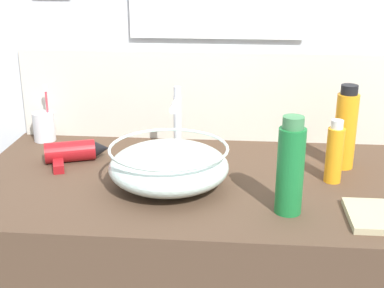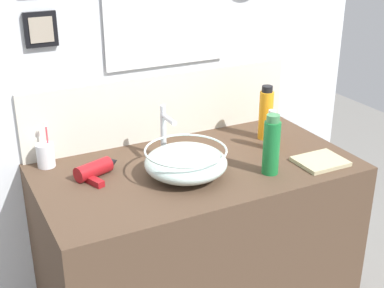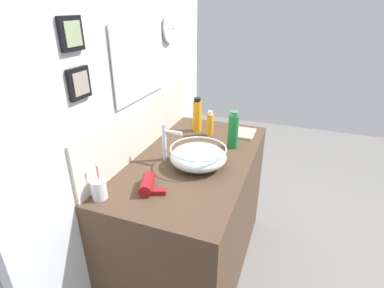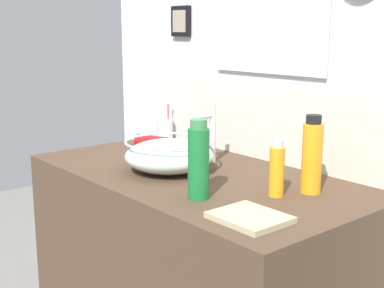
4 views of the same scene
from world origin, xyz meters
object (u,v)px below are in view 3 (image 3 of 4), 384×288
faucet (167,140)px  shampoo_bottle (210,124)px  hand_towel (243,133)px  soap_dispenser (197,115)px  lotion_bottle (233,131)px  glass_bowl_sink (198,156)px  toothbrush_cup (99,189)px  hair_drier (148,183)px

faucet → shampoo_bottle: bearing=-15.4°
shampoo_bottle → hand_towel: size_ratio=0.92×
soap_dispenser → shampoo_bottle: (-0.04, -0.11, -0.03)m
shampoo_bottle → soap_dispenser: bearing=67.6°
faucet → soap_dispenser: size_ratio=0.91×
soap_dispenser → lotion_bottle: bearing=-120.7°
faucet → hand_towel: faucet is taller
glass_bowl_sink → lotion_bottle: 0.33m
soap_dispenser → shampoo_bottle: 0.12m
toothbrush_cup → hand_towel: (0.99, -0.47, -0.04)m
shampoo_bottle → lotion_bottle: (-0.13, -0.19, 0.03)m
soap_dispenser → hand_towel: soap_dispenser is taller
faucet → hair_drier: bearing=-172.9°
lotion_bottle → toothbrush_cup: bearing=149.3°
glass_bowl_sink → lotion_bottle: lotion_bottle is taller
toothbrush_cup → soap_dispenser: size_ratio=0.75×
lotion_bottle → hair_drier: bearing=155.5°
glass_bowl_sink → shampoo_bottle: shampoo_bottle is taller
toothbrush_cup → soap_dispenser: bearing=-9.0°
faucet → shampoo_bottle: size_ratio=1.27×
toothbrush_cup → hand_towel: 1.09m
glass_bowl_sink → hand_towel: 0.55m
shampoo_bottle → hand_towel: bearing=-65.5°
hair_drier → shampoo_bottle: 0.74m
glass_bowl_sink → toothbrush_cup: toothbrush_cup is taller
soap_dispenser → glass_bowl_sink: bearing=-159.5°
faucet → shampoo_bottle: 0.45m
hand_towel → toothbrush_cup: bearing=154.6°
hair_drier → toothbrush_cup: toothbrush_cup is taller
faucet → lotion_bottle: (0.30, -0.31, -0.01)m
toothbrush_cup → glass_bowl_sink: bearing=-35.7°
hair_drier → shampoo_bottle: size_ratio=1.13×
soap_dispenser → shampoo_bottle: size_ratio=1.39×
hand_towel → glass_bowl_sink: bearing=165.1°
faucet → toothbrush_cup: faucet is taller
lotion_bottle → hand_towel: bearing=-4.8°
hand_towel → shampoo_bottle: bearing=114.5°
lotion_bottle → hand_towel: lotion_bottle is taller
glass_bowl_sink → toothbrush_cup: 0.56m
shampoo_bottle → hand_towel: shampoo_bottle is taller
glass_bowl_sink → soap_dispenser: (0.48, 0.18, 0.06)m
shampoo_bottle → lotion_bottle: size_ratio=0.73×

